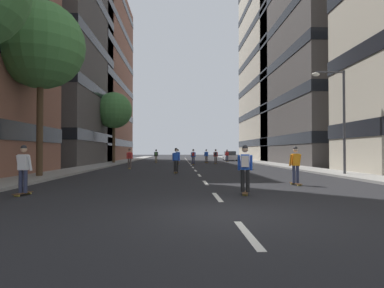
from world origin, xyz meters
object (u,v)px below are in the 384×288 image
at_px(skater_4, 176,159).
at_px(skater_10, 23,167).
at_px(street_tree_mid, 114,111).
at_px(skater_2, 296,164).
at_px(parked_car_near, 230,156).
at_px(skater_9, 245,166).
at_px(skater_7, 178,156).
at_px(streetlamp_right, 338,110).
at_px(skater_5, 156,155).
at_px(skater_0, 216,155).
at_px(skater_1, 193,156).
at_px(skater_3, 130,157).
at_px(skater_6, 206,155).
at_px(street_tree_near, 41,45).
at_px(skater_8, 227,155).

height_order(skater_4, skater_10, same).
xyz_separation_m(street_tree_mid, skater_2, (13.39, -25.96, -5.55)).
distance_m(parked_car_near, skater_4, 30.92).
xyz_separation_m(skater_2, skater_9, (-2.97, -3.18, 0.03)).
relative_size(parked_car_near, skater_7, 2.47).
height_order(streetlamp_right, skater_5, streetlamp_right).
bearing_deg(skater_10, skater_0, 70.62).
distance_m(skater_1, skater_2, 22.65).
bearing_deg(skater_7, street_tree_mid, 165.66).
bearing_deg(skater_7, parked_car_near, 59.62).
height_order(streetlamp_right, skater_2, streetlamp_right).
distance_m(parked_car_near, skater_2, 38.28).
distance_m(street_tree_mid, skater_2, 29.73).
bearing_deg(skater_7, skater_9, -84.67).
xyz_separation_m(skater_3, skater_5, (1.22, 15.50, 0.00)).
bearing_deg(skater_6, street_tree_near, -115.94).
relative_size(skater_5, skater_10, 1.00).
distance_m(skater_8, skater_10, 38.39).
distance_m(parked_car_near, skater_8, 5.11).
bearing_deg(skater_10, streetlamp_right, 28.77).
relative_size(skater_2, skater_3, 1.00).
bearing_deg(skater_0, streetlamp_right, -74.12).
xyz_separation_m(street_tree_mid, streetlamp_right, (18.07, -20.53, -2.40)).
height_order(skater_1, skater_6, same).
bearing_deg(skater_3, street_tree_mid, 107.40).
relative_size(street_tree_near, skater_9, 5.68).
bearing_deg(skater_5, street_tree_mid, -143.62).
xyz_separation_m(skater_0, skater_10, (-9.91, -28.18, -0.03)).
distance_m(skater_2, skater_4, 10.09).
bearing_deg(skater_1, skater_7, 137.32).
xyz_separation_m(skater_0, skater_3, (-8.76, -10.99, 0.00)).
distance_m(skater_3, skater_10, 17.23).
xyz_separation_m(street_tree_mid, skater_6, (11.60, 2.30, -5.55)).
xyz_separation_m(skater_2, skater_6, (-1.79, 28.26, 0.00)).
height_order(skater_3, skater_10, same).
xyz_separation_m(parked_car_near, skater_6, (-4.63, -9.92, 0.29)).
bearing_deg(street_tree_near, skater_10, -71.12).
distance_m(street_tree_near, skater_4, 11.06).
bearing_deg(skater_0, skater_10, -109.38).
xyz_separation_m(skater_7, skater_8, (7.16, 9.26, 0.00)).
bearing_deg(skater_1, skater_10, -105.54).
bearing_deg(street_tree_mid, skater_5, 36.38).
distance_m(parked_car_near, skater_7, 16.50).
distance_m(street_tree_mid, skater_4, 20.00).
bearing_deg(skater_7, street_tree_near, -111.98).
relative_size(skater_0, skater_1, 1.00).
distance_m(skater_5, skater_9, 33.24).
bearing_deg(street_tree_near, skater_5, 78.91).
bearing_deg(skater_4, parked_car_near, 74.24).
bearing_deg(skater_3, skater_5, 85.50).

